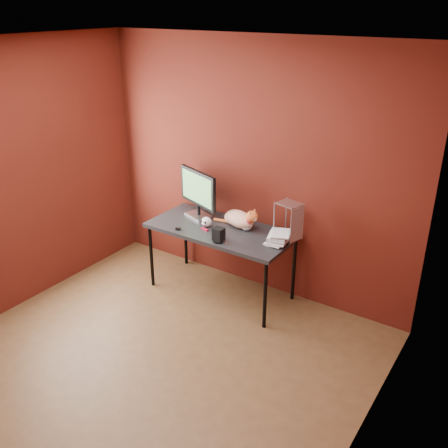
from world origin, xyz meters
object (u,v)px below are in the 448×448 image
Objects in this scene: book_stack at (273,183)px; skull_mug at (206,222)px; speaker at (219,235)px; cat at (240,219)px; desk at (221,233)px; monitor at (198,191)px.

skull_mug is at bearing -173.96° from book_stack.
cat is at bearing 94.27° from speaker.
desk is 0.52m from monitor.
cat is at bearing 39.90° from skull_mug.
cat is 0.66m from book_stack.
monitor is 5.24× the size of skull_mug.
cat is 5.03× the size of skull_mug.
book_stack is (0.42, -0.11, 0.50)m from cat.
desk is at bearing 122.75° from speaker.
desk is 2.65× the size of monitor.
desk is at bearing 0.20° from monitor.
cat is (0.14, 0.13, 0.14)m from desk.
monitor reaches higher than cat.
book_stack reaches higher than monitor.
cat reaches higher than desk.
skull_mug is 0.36m from speaker.
desk is 0.18m from skull_mug.
book_stack is (0.70, 0.07, 0.53)m from skull_mug.
speaker is at bearing -72.63° from cat.
cat is (0.51, 0.01, -0.20)m from monitor.
monitor is at bearing 148.94° from skull_mug.
speaker is 0.72m from book_stack.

